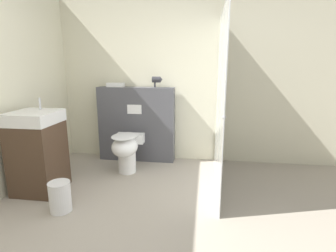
# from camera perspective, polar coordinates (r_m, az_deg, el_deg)

# --- Properties ---
(wall_back) EXTENTS (8.00, 0.06, 2.50)m
(wall_back) POSITION_cam_1_polar(r_m,az_deg,el_deg) (4.11, -0.03, 9.84)
(wall_back) COLOR beige
(wall_back) RESTS_ON ground_plane
(partition_panel) EXTENTS (1.19, 0.22, 1.16)m
(partition_panel) POSITION_cam_1_polar(r_m,az_deg,el_deg) (4.14, -6.84, 0.39)
(partition_panel) COLOR #4C4C51
(partition_panel) RESTS_ON ground_plane
(shower_glass) EXTENTS (0.04, 1.67, 2.13)m
(shower_glass) POSITION_cam_1_polar(r_m,az_deg,el_deg) (3.23, 11.26, 5.37)
(shower_glass) COLOR silver
(shower_glass) RESTS_ON ground_plane
(toilet) EXTENTS (0.39, 0.57, 0.56)m
(toilet) POSITION_cam_1_polar(r_m,az_deg,el_deg) (3.69, -9.11, -4.96)
(toilet) COLOR white
(toilet) RESTS_ON ground_plane
(sink_vanity) EXTENTS (0.51, 0.52, 1.11)m
(sink_vanity) POSITION_cam_1_polar(r_m,az_deg,el_deg) (3.46, -26.49, -5.05)
(sink_vanity) COLOR #473323
(sink_vanity) RESTS_ON ground_plane
(hair_drier) EXTENTS (0.15, 0.09, 0.16)m
(hair_drier) POSITION_cam_1_polar(r_m,az_deg,el_deg) (3.96, -2.41, 10.01)
(hair_drier) COLOR #2D2D33
(hair_drier) RESTS_ON partition_panel
(folded_towel) EXTENTS (0.26, 0.13, 0.06)m
(folded_towel) POSITION_cam_1_polar(r_m,az_deg,el_deg) (4.16, -11.34, 8.78)
(folded_towel) COLOR white
(folded_towel) RESTS_ON partition_panel
(waste_bin) EXTENTS (0.22, 0.22, 0.32)m
(waste_bin) POSITION_cam_1_polar(r_m,az_deg,el_deg) (3.01, -22.44, -14.05)
(waste_bin) COLOR silver
(waste_bin) RESTS_ON ground_plane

